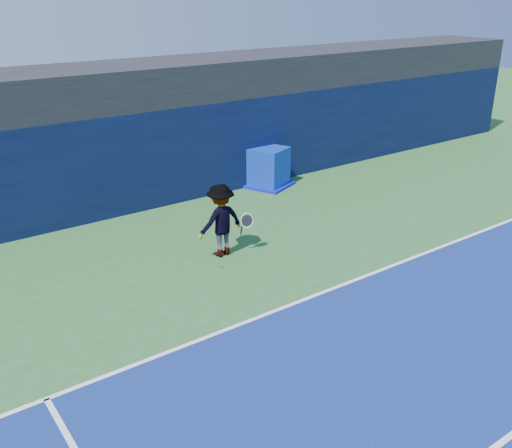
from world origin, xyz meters
The scene contains 7 objects.
ground centered at (0.00, 0.00, 0.00)m, with size 80.00×80.00×0.00m, color #2C622C.
baseline centered at (0.00, 3.00, 0.01)m, with size 24.00×0.10×0.01m, color white.
stadium_band centered at (0.00, 11.50, 3.60)m, with size 36.00×3.00×1.20m, color black.
back_wall_assembly centered at (0.00, 10.50, 1.50)m, with size 36.00×1.03×3.00m.
equipment_cart centered at (4.64, 9.72, 0.61)m, with size 1.83×1.83×1.34m.
tennis_player centered at (0.38, 6.01, 0.94)m, with size 1.39×0.77×1.89m.
tennis_ball centered at (-0.73, 5.15, 1.09)m, with size 0.06×0.06×0.06m.
Camera 1 is at (-6.61, -5.25, 6.35)m, focal length 40.00 mm.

